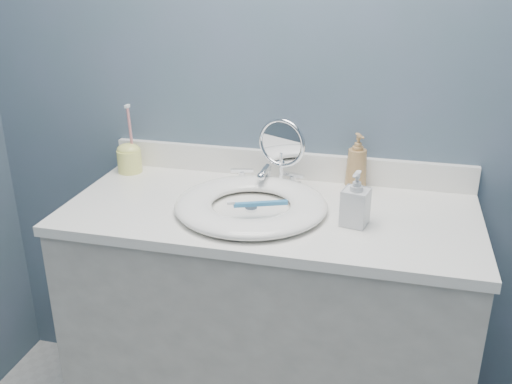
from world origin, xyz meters
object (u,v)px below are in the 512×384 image
(soap_bottle_clear, at_px, (356,199))
(toothbrush_holder, at_px, (129,157))
(makeup_mirror, at_px, (282,151))
(soap_bottle_amber, at_px, (357,162))

(soap_bottle_clear, height_order, toothbrush_holder, toothbrush_holder)
(makeup_mirror, bearing_deg, soap_bottle_amber, 29.23)
(soap_bottle_amber, distance_m, toothbrush_holder, 0.77)
(soap_bottle_amber, relative_size, toothbrush_holder, 0.76)
(soap_bottle_amber, bearing_deg, toothbrush_holder, 154.80)
(makeup_mirror, distance_m, toothbrush_holder, 0.55)
(makeup_mirror, relative_size, soap_bottle_clear, 1.50)
(makeup_mirror, distance_m, soap_bottle_amber, 0.24)
(makeup_mirror, bearing_deg, toothbrush_holder, -169.30)
(makeup_mirror, xyz_separation_m, toothbrush_holder, (-0.54, 0.03, -0.07))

